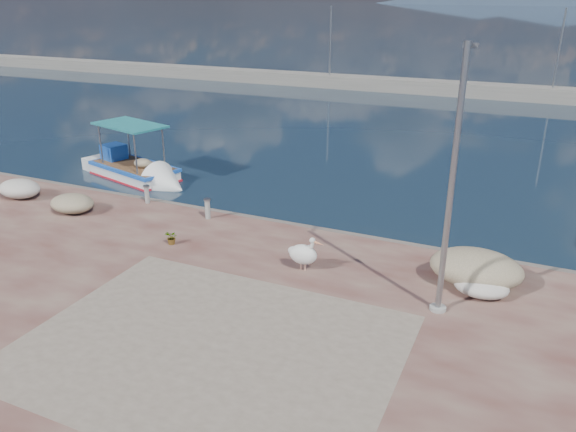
{
  "coord_description": "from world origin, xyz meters",
  "views": [
    {
      "loc": [
        7.5,
        -12.7,
        8.46
      ],
      "look_at": [
        0.0,
        3.8,
        1.3
      ],
      "focal_mm": 35.0,
      "sensor_mm": 36.0,
      "label": 1
    }
  ],
  "objects_px": {
    "boat_left": "(134,172)",
    "bollard_near": "(208,208)",
    "pelican": "(304,254)",
    "lamp_post": "(451,195)"
  },
  "relations": [
    {
      "from": "boat_left",
      "to": "bollard_near",
      "type": "distance_m",
      "value": 8.3
    },
    {
      "from": "boat_left",
      "to": "pelican",
      "type": "xyz_separation_m",
      "value": [
        12.06,
        -6.79,
        0.81
      ]
    },
    {
      "from": "lamp_post",
      "to": "pelican",
      "type": "bearing_deg",
      "value": 171.37
    },
    {
      "from": "pelican",
      "to": "bollard_near",
      "type": "distance_m",
      "value": 5.58
    },
    {
      "from": "pelican",
      "to": "bollard_near",
      "type": "xyz_separation_m",
      "value": [
        -5.01,
        2.46,
        -0.12
      ]
    },
    {
      "from": "boat_left",
      "to": "bollard_near",
      "type": "bearing_deg",
      "value": -15.9
    },
    {
      "from": "pelican",
      "to": "lamp_post",
      "type": "xyz_separation_m",
      "value": [
        4.24,
        -0.64,
        2.75
      ]
    },
    {
      "from": "bollard_near",
      "to": "pelican",
      "type": "bearing_deg",
      "value": -26.19
    },
    {
      "from": "boat_left",
      "to": "bollard_near",
      "type": "height_order",
      "value": "boat_left"
    },
    {
      "from": "bollard_near",
      "to": "boat_left",
      "type": "bearing_deg",
      "value": 148.48
    }
  ]
}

